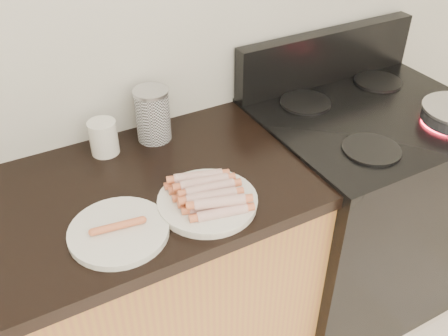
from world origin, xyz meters
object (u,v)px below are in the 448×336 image
side_plate (119,231)px  mug (104,137)px  canister (153,115)px  stove (354,212)px  main_plate (208,203)px

side_plate → mug: bearing=77.0°
canister → mug: size_ratio=1.60×
stove → canister: 0.92m
main_plate → stove: bearing=11.4°
stove → main_plate: (-0.72, -0.15, 0.45)m
main_plate → mug: bearing=113.1°
stove → main_plate: bearing=-168.6°
stove → main_plate: size_ratio=3.43×
side_plate → canister: 0.45m
stove → side_plate: size_ratio=3.60×
side_plate → canister: size_ratio=1.47×
main_plate → canister: bearing=89.4°
stove → side_plate: 1.08m
main_plate → mug: mug is taller
stove → mug: (-0.88, 0.23, 0.50)m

